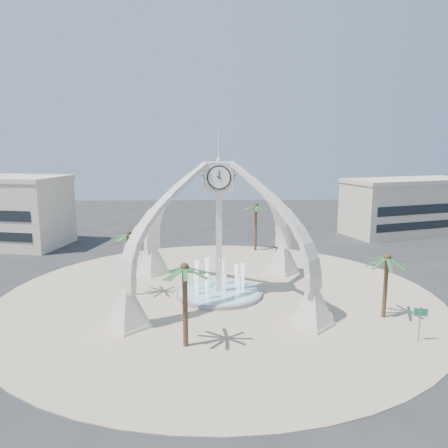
{
  "coord_description": "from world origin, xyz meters",
  "views": [
    {
      "loc": [
        -0.61,
        -38.7,
        13.9
      ],
      "look_at": [
        0.51,
        2.0,
        6.4
      ],
      "focal_mm": 35.0,
      "sensor_mm": 36.0,
      "label": 1
    }
  ],
  "objects_px": {
    "clock_tower": "(219,227)",
    "fountain": "(219,293)",
    "palm_west": "(128,235)",
    "palm_south": "(185,268)",
    "palm_north": "(256,206)",
    "palm_east": "(387,258)",
    "street_sign": "(420,317)"
  },
  "relations": [
    {
      "from": "street_sign",
      "to": "fountain",
      "type": "bearing_deg",
      "value": 155.28
    },
    {
      "from": "fountain",
      "to": "palm_south",
      "type": "height_order",
      "value": "palm_south"
    },
    {
      "from": "palm_east",
      "to": "palm_north",
      "type": "relative_size",
      "value": 0.85
    },
    {
      "from": "palm_west",
      "to": "palm_south",
      "type": "bearing_deg",
      "value": -61.22
    },
    {
      "from": "palm_west",
      "to": "palm_north",
      "type": "distance_m",
      "value": 21.69
    },
    {
      "from": "palm_north",
      "to": "street_sign",
      "type": "distance_m",
      "value": 29.07
    },
    {
      "from": "palm_west",
      "to": "palm_east",
      "type": "bearing_deg",
      "value": -15.01
    },
    {
      "from": "palm_west",
      "to": "palm_south",
      "type": "distance_m",
      "value": 11.92
    },
    {
      "from": "fountain",
      "to": "palm_east",
      "type": "height_order",
      "value": "palm_east"
    },
    {
      "from": "clock_tower",
      "to": "palm_north",
      "type": "relative_size",
      "value": 2.65
    },
    {
      "from": "fountain",
      "to": "clock_tower",
      "type": "bearing_deg",
      "value": -90.0
    },
    {
      "from": "palm_west",
      "to": "palm_south",
      "type": "height_order",
      "value": "palm_west"
    },
    {
      "from": "street_sign",
      "to": "palm_south",
      "type": "bearing_deg",
      "value": -168.2
    },
    {
      "from": "palm_south",
      "to": "palm_north",
      "type": "bearing_deg",
      "value": 74.66
    },
    {
      "from": "clock_tower",
      "to": "palm_east",
      "type": "xyz_separation_m",
      "value": [
        13.25,
        -5.62,
        -1.5
      ]
    },
    {
      "from": "palm_north",
      "to": "clock_tower",
      "type": "bearing_deg",
      "value": -106.38
    },
    {
      "from": "fountain",
      "to": "palm_south",
      "type": "distance_m",
      "value": 11.88
    },
    {
      "from": "palm_east",
      "to": "palm_north",
      "type": "bearing_deg",
      "value": 109.65
    },
    {
      "from": "clock_tower",
      "to": "fountain",
      "type": "xyz_separation_m",
      "value": [
        0.0,
        0.0,
        -6.2
      ]
    },
    {
      "from": "clock_tower",
      "to": "fountain",
      "type": "distance_m",
      "value": 6.2
    },
    {
      "from": "palm_north",
      "to": "street_sign",
      "type": "height_order",
      "value": "palm_north"
    },
    {
      "from": "clock_tower",
      "to": "palm_west",
      "type": "height_order",
      "value": "clock_tower"
    },
    {
      "from": "palm_east",
      "to": "palm_west",
      "type": "bearing_deg",
      "value": 164.99
    },
    {
      "from": "palm_south",
      "to": "clock_tower",
      "type": "bearing_deg",
      "value": 76.42
    },
    {
      "from": "street_sign",
      "to": "palm_west",
      "type": "bearing_deg",
      "value": 166.35
    },
    {
      "from": "fountain",
      "to": "palm_west",
      "type": "xyz_separation_m",
      "value": [
        -8.23,
        0.14,
        5.5
      ]
    },
    {
      "from": "fountain",
      "to": "palm_north",
      "type": "bearing_deg",
      "value": 73.62
    },
    {
      "from": "palm_east",
      "to": "palm_west",
      "type": "relative_size",
      "value": 0.88
    },
    {
      "from": "palm_north",
      "to": "palm_south",
      "type": "bearing_deg",
      "value": -105.34
    },
    {
      "from": "palm_east",
      "to": "street_sign",
      "type": "relative_size",
      "value": 2.12
    },
    {
      "from": "palm_east",
      "to": "street_sign",
      "type": "bearing_deg",
      "value": -80.39
    },
    {
      "from": "fountain",
      "to": "palm_south",
      "type": "bearing_deg",
      "value": -103.58
    }
  ]
}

